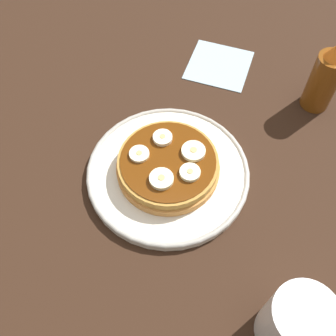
{
  "coord_description": "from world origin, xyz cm",
  "views": [
    {
      "loc": [
        31.51,
        1.08,
        51.68
      ],
      "look_at": [
        0.0,
        0.0,
        1.99
      ],
      "focal_mm": 42.23,
      "sensor_mm": 36.0,
      "label": 1
    }
  ],
  "objects_px": {
    "banana_slice_1": "(161,179)",
    "banana_slice_2": "(163,138)",
    "banana_slice_3": "(193,151)",
    "coffee_mug": "(296,327)",
    "pancake_stack": "(167,165)",
    "banana_slice_4": "(190,173)",
    "syrup_bottle": "(325,78)",
    "banana_slice_0": "(139,154)",
    "napkin": "(219,65)",
    "plate": "(168,172)"
  },
  "relations": [
    {
      "from": "banana_slice_1",
      "to": "banana_slice_2",
      "type": "bearing_deg",
      "value": -178.96
    },
    {
      "from": "banana_slice_3",
      "to": "coffee_mug",
      "type": "xyz_separation_m",
      "value": [
        0.24,
        0.11,
        0.01
      ]
    },
    {
      "from": "pancake_stack",
      "to": "coffee_mug",
      "type": "relative_size",
      "value": 1.42
    },
    {
      "from": "pancake_stack",
      "to": "banana_slice_4",
      "type": "distance_m",
      "value": 0.04
    },
    {
      "from": "pancake_stack",
      "to": "syrup_bottle",
      "type": "relative_size",
      "value": 1.19
    },
    {
      "from": "pancake_stack",
      "to": "banana_slice_0",
      "type": "bearing_deg",
      "value": -99.13
    },
    {
      "from": "banana_slice_4",
      "to": "syrup_bottle",
      "type": "distance_m",
      "value": 0.28
    },
    {
      "from": "napkin",
      "to": "syrup_bottle",
      "type": "bearing_deg",
      "value": 61.44
    },
    {
      "from": "plate",
      "to": "banana_slice_1",
      "type": "xyz_separation_m",
      "value": [
        0.03,
        -0.01,
        0.04
      ]
    },
    {
      "from": "banana_slice_2",
      "to": "banana_slice_1",
      "type": "bearing_deg",
      "value": 1.04
    },
    {
      "from": "banana_slice_0",
      "to": "pancake_stack",
      "type": "bearing_deg",
      "value": 80.87
    },
    {
      "from": "banana_slice_0",
      "to": "napkin",
      "type": "xyz_separation_m",
      "value": [
        -0.23,
        0.13,
        -0.04
      ]
    },
    {
      "from": "banana_slice_2",
      "to": "coffee_mug",
      "type": "bearing_deg",
      "value": 31.28
    },
    {
      "from": "banana_slice_3",
      "to": "banana_slice_2",
      "type": "bearing_deg",
      "value": -116.53
    },
    {
      "from": "pancake_stack",
      "to": "banana_slice_0",
      "type": "relative_size",
      "value": 5.29
    },
    {
      "from": "banana_slice_3",
      "to": "banana_slice_4",
      "type": "relative_size",
      "value": 1.19
    },
    {
      "from": "plate",
      "to": "syrup_bottle",
      "type": "relative_size",
      "value": 1.89
    },
    {
      "from": "banana_slice_4",
      "to": "napkin",
      "type": "xyz_separation_m",
      "value": [
        -0.26,
        0.05,
        -0.04
      ]
    },
    {
      "from": "banana_slice_4",
      "to": "banana_slice_2",
      "type": "bearing_deg",
      "value": -145.33
    },
    {
      "from": "plate",
      "to": "banana_slice_4",
      "type": "bearing_deg",
      "value": 55.63
    },
    {
      "from": "banana_slice_1",
      "to": "coffee_mug",
      "type": "xyz_separation_m",
      "value": [
        0.19,
        0.16,
        0.01
      ]
    },
    {
      "from": "plate",
      "to": "banana_slice_1",
      "type": "distance_m",
      "value": 0.05
    },
    {
      "from": "banana_slice_0",
      "to": "napkin",
      "type": "height_order",
      "value": "banana_slice_0"
    },
    {
      "from": "banana_slice_0",
      "to": "banana_slice_2",
      "type": "distance_m",
      "value": 0.04
    },
    {
      "from": "banana_slice_2",
      "to": "banana_slice_3",
      "type": "xyz_separation_m",
      "value": [
        0.02,
        0.05,
        -0.0
      ]
    },
    {
      "from": "banana_slice_1",
      "to": "banana_slice_2",
      "type": "relative_size",
      "value": 1.18
    },
    {
      "from": "plate",
      "to": "banana_slice_0",
      "type": "relative_size",
      "value": 8.36
    },
    {
      "from": "banana_slice_0",
      "to": "banana_slice_3",
      "type": "xyz_separation_m",
      "value": [
        -0.01,
        0.08,
        0.0
      ]
    },
    {
      "from": "banana_slice_2",
      "to": "coffee_mug",
      "type": "height_order",
      "value": "coffee_mug"
    },
    {
      "from": "syrup_bottle",
      "to": "plate",
      "type": "bearing_deg",
      "value": -58.01
    },
    {
      "from": "banana_slice_2",
      "to": "napkin",
      "type": "xyz_separation_m",
      "value": [
        -0.2,
        0.1,
        -0.04
      ]
    },
    {
      "from": "napkin",
      "to": "coffee_mug",
      "type": "bearing_deg",
      "value": 7.77
    },
    {
      "from": "banana_slice_2",
      "to": "syrup_bottle",
      "type": "relative_size",
      "value": 0.22
    },
    {
      "from": "plate",
      "to": "syrup_bottle",
      "type": "xyz_separation_m",
      "value": [
        -0.15,
        0.25,
        0.05
      ]
    },
    {
      "from": "napkin",
      "to": "plate",
      "type": "bearing_deg",
      "value": -19.69
    },
    {
      "from": "banana_slice_3",
      "to": "plate",
      "type": "bearing_deg",
      "value": -67.98
    },
    {
      "from": "plate",
      "to": "napkin",
      "type": "relative_size",
      "value": 2.24
    },
    {
      "from": "pancake_stack",
      "to": "banana_slice_2",
      "type": "height_order",
      "value": "banana_slice_2"
    },
    {
      "from": "pancake_stack",
      "to": "banana_slice_2",
      "type": "bearing_deg",
      "value": -167.46
    },
    {
      "from": "banana_slice_1",
      "to": "napkin",
      "type": "height_order",
      "value": "banana_slice_1"
    },
    {
      "from": "plate",
      "to": "banana_slice_3",
      "type": "distance_m",
      "value": 0.05
    },
    {
      "from": "plate",
      "to": "banana_slice_3",
      "type": "bearing_deg",
      "value": 112.02
    },
    {
      "from": "pancake_stack",
      "to": "banana_slice_1",
      "type": "relative_size",
      "value": 4.53
    },
    {
      "from": "banana_slice_2",
      "to": "pancake_stack",
      "type": "bearing_deg",
      "value": 12.54
    },
    {
      "from": "banana_slice_0",
      "to": "banana_slice_1",
      "type": "relative_size",
      "value": 0.86
    },
    {
      "from": "banana_slice_0",
      "to": "banana_slice_1",
      "type": "xyz_separation_m",
      "value": [
        0.04,
        0.03,
        0.0
      ]
    },
    {
      "from": "banana_slice_3",
      "to": "coffee_mug",
      "type": "height_order",
      "value": "coffee_mug"
    },
    {
      "from": "pancake_stack",
      "to": "banana_slice_1",
      "type": "bearing_deg",
      "value": -11.03
    },
    {
      "from": "banana_slice_4",
      "to": "coffee_mug",
      "type": "relative_size",
      "value": 0.27
    },
    {
      "from": "banana_slice_4",
      "to": "coffee_mug",
      "type": "height_order",
      "value": "coffee_mug"
    }
  ]
}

